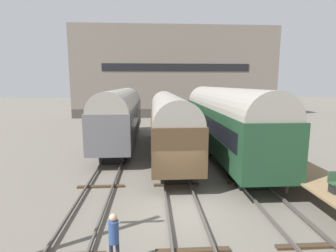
# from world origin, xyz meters

# --- Properties ---
(ground_plane) EXTENTS (200.00, 200.00, 0.00)m
(ground_plane) POSITION_xyz_m (0.00, 0.00, 0.00)
(ground_plane) COLOR #6B665B
(track_left) EXTENTS (2.60, 60.00, 0.26)m
(track_left) POSITION_xyz_m (-4.27, 0.00, 0.14)
(track_left) COLOR #4C4742
(track_left) RESTS_ON ground
(track_middle) EXTENTS (2.60, 60.00, 0.26)m
(track_middle) POSITION_xyz_m (0.00, 0.00, 0.14)
(track_middle) COLOR #4C4742
(track_middle) RESTS_ON ground
(track_right) EXTENTS (2.60, 60.00, 0.26)m
(track_right) POSITION_xyz_m (4.27, 0.00, 0.14)
(track_right) COLOR #4C4742
(track_right) RESTS_ON ground
(train_car_brown) EXTENTS (2.87, 16.48, 4.96)m
(train_car_brown) POSITION_xyz_m (0.00, 9.54, 2.83)
(train_car_brown) COLOR black
(train_car_brown) RESTS_ON ground
(train_car_grey) EXTENTS (3.06, 16.35, 5.25)m
(train_car_grey) POSITION_xyz_m (-4.27, 13.66, 2.98)
(train_car_grey) COLOR black
(train_car_grey) RESTS_ON ground
(train_car_green) EXTENTS (3.13, 17.72, 5.46)m
(train_car_green) POSITION_xyz_m (4.27, 8.97, 3.10)
(train_car_green) COLOR black
(train_car_green) RESTS_ON ground
(station_platform) EXTENTS (2.44, 13.77, 1.13)m
(station_platform) POSITION_xyz_m (6.80, 1.59, 1.04)
(station_platform) COLOR #8C704C
(station_platform) RESTS_ON ground
(person_worker) EXTENTS (0.32, 0.32, 1.83)m
(person_worker) POSITION_xyz_m (-2.58, -3.63, 1.11)
(person_worker) COLOR #282833
(person_worker) RESTS_ON ground
(warehouse_building) EXTENTS (35.00, 11.95, 15.33)m
(warehouse_building) POSITION_xyz_m (2.79, 39.00, 7.66)
(warehouse_building) COLOR #46403A
(warehouse_building) RESTS_ON ground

